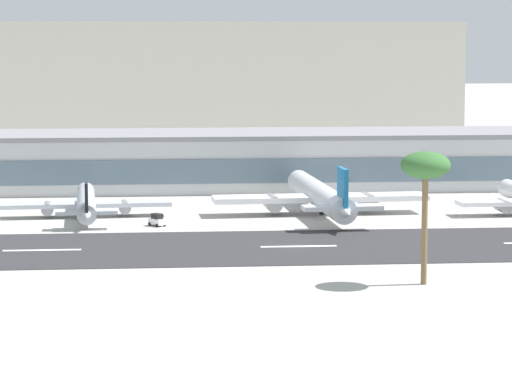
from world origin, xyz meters
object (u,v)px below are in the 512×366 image
distant_hotel_block (223,83)px  airliner_black_tail_gate_1 (86,203)px  service_baggage_tug_0 (157,220)px  palm_tree_2 (425,169)px  terminal_building (205,160)px  airliner_blue_tail_gate_2 (321,197)px

distant_hotel_block → airliner_black_tail_gate_1: distant_hotel_block is taller
service_baggage_tug_0 → palm_tree_2: bearing=178.3°
distant_hotel_block → service_baggage_tug_0: size_ratio=40.55×
service_baggage_tug_0 → palm_tree_2: size_ratio=0.20×
distant_hotel_block → service_baggage_tug_0: 170.60m
terminal_building → airliner_black_tail_gate_1: (-23.60, -42.38, -3.57)m
airliner_blue_tail_gate_2 → palm_tree_2: size_ratio=2.90×
terminal_building → distant_hotel_block: distant_hotel_block is taller
distant_hotel_block → airliner_black_tail_gate_1: bearing=-102.4°
airliner_black_tail_gate_1 → service_baggage_tug_0: bearing=-134.8°
airliner_black_tail_gate_1 → distant_hotel_block: bearing=-15.8°
palm_tree_2 → terminal_building: bearing=102.7°
airliner_blue_tail_gate_2 → terminal_building: bearing=21.8°
terminal_building → distant_hotel_block: size_ratio=1.27×
terminal_building → service_baggage_tug_0: terminal_building is taller
airliner_black_tail_gate_1 → service_baggage_tug_0: size_ratio=10.96×
palm_tree_2 → airliner_black_tail_gate_1: bearing=126.3°
airliner_blue_tail_gate_2 → palm_tree_2: 65.97m
service_baggage_tug_0 → palm_tree_2: (35.01, -53.80, 14.40)m
airliner_black_tail_gate_1 → airliner_blue_tail_gate_2: (43.27, -0.45, 0.84)m
terminal_building → service_baggage_tug_0: bearing=-101.3°
palm_tree_2 → service_baggage_tug_0: bearing=123.1°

